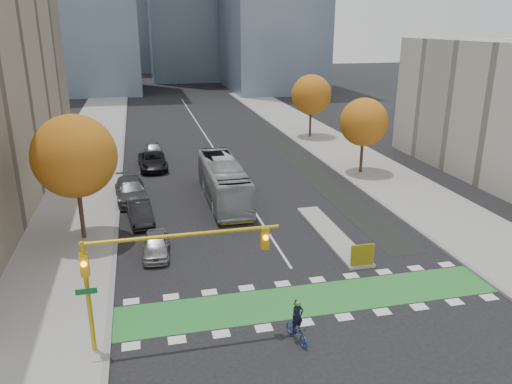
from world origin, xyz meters
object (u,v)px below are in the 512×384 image
hazard_board (362,255)px  parked_car_b (140,213)px  tree_west (75,156)px  parked_car_a (156,245)px  cyclist (297,327)px  traffic_signal_west (150,262)px  parked_car_c (131,190)px  tree_east_near (364,122)px  parked_car_d (153,161)px  tree_east_far (311,95)px  parked_car_e (154,149)px  bus (223,181)px

hazard_board → parked_car_b: bearing=141.2°
tree_west → parked_car_a: (4.50, -3.42, -4.95)m
cyclist → parked_car_b: (-6.56, 15.80, 0.05)m
traffic_signal_west → parked_car_c: (-1.07, 19.65, -3.20)m
tree_east_near → parked_car_a: (-19.50, -13.42, -4.20)m
tree_east_near → parked_car_d: 20.32m
tree_east_far → parked_car_e: size_ratio=1.71×
hazard_board → tree_east_far: bearing=75.9°
parked_car_d → traffic_signal_west: bearing=-94.2°
traffic_signal_west → bus: size_ratio=0.74×
parked_car_b → tree_east_far: bearing=42.5°
traffic_signal_west → parked_car_a: bearing=87.3°
traffic_signal_west → parked_car_e: size_ratio=1.91×
hazard_board → parked_car_d: (-10.98, 23.79, -0.03)m
parked_car_d → parked_car_e: 5.01m
tree_east_near → tree_west: bearing=-157.4°
hazard_board → parked_car_e: (-10.71, 28.79, -0.04)m
tree_east_far → parked_car_e: (-19.21, -5.01, -4.48)m
tree_east_far → traffic_signal_west: size_ratio=0.90×
tree_east_near → bus: bearing=-162.2°
bus → parked_car_d: 11.67m
parked_car_a → parked_car_b: 5.63m
cyclist → tree_east_near: bearing=46.0°
hazard_board → tree_east_near: bearing=65.8°
tree_east_near → parked_car_b: size_ratio=1.61×
tree_east_near → parked_car_b: bearing=-158.9°
cyclist → parked_car_d: (-5.18, 29.65, 0.10)m
parked_car_c → parked_car_e: size_ratio=1.29×
parked_car_a → parked_car_c: bearing=102.2°
tree_east_near → bus: 14.87m
parked_car_a → parked_car_d: (0.51, 19.41, 0.11)m
traffic_signal_west → bus: bearing=71.3°
hazard_board → parked_car_e: 30.72m
cyclist → parked_car_e: cyclist is taller
tree_west → parked_car_a: tree_west is taller
tree_east_near → cyclist: (-13.80, -23.66, -4.19)m
parked_car_d → parked_car_c: bearing=-105.1°
cyclist → bus: 19.25m
tree_west → bus: (10.19, 5.56, -4.01)m
tree_east_near → parked_car_e: tree_east_near is taller
hazard_board → tree_east_near: (8.00, 17.80, 4.06)m
parked_car_c → parked_car_e: 14.03m
parked_car_b → parked_car_c: bearing=91.0°
parked_car_b → parked_car_e: size_ratio=0.99×
parked_car_a → tree_east_near: bearing=38.7°
hazard_board → traffic_signal_west: size_ratio=0.16×
tree_east_far → cyclist: bearing=-109.8°
tree_east_near → tree_east_far: 16.01m
tree_east_near → tree_east_far: (0.50, 16.00, 0.38)m
hazard_board → parked_car_d: 26.20m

